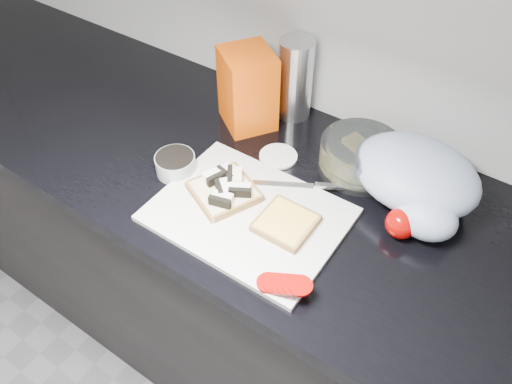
# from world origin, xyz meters

# --- Properties ---
(base_cabinet) EXTENTS (3.50, 0.60, 0.86)m
(base_cabinet) POSITION_xyz_m (0.00, 1.20, 0.43)
(base_cabinet) COLOR black
(base_cabinet) RESTS_ON ground
(countertop) EXTENTS (3.50, 0.64, 0.04)m
(countertop) POSITION_xyz_m (0.00, 1.20, 0.88)
(countertop) COLOR black
(countertop) RESTS_ON base_cabinet
(cutting_board) EXTENTS (0.40, 0.30, 0.01)m
(cutting_board) POSITION_xyz_m (-0.07, 1.08, 0.91)
(cutting_board) COLOR silver
(cutting_board) RESTS_ON countertop
(bread_left) EXTENTS (0.18, 0.18, 0.04)m
(bread_left) POSITION_xyz_m (-0.14, 1.10, 0.92)
(bread_left) COLOR beige
(bread_left) RESTS_ON cutting_board
(bread_right) EXTENTS (0.12, 0.12, 0.02)m
(bread_right) POSITION_xyz_m (0.02, 1.09, 0.92)
(bread_right) COLOR beige
(bread_right) RESTS_ON cutting_board
(tomato_slices) EXTENTS (0.12, 0.08, 0.02)m
(tomato_slices) POSITION_xyz_m (0.10, 0.96, 0.92)
(tomato_slices) COLOR #960603
(tomato_slices) RESTS_ON cutting_board
(knife) EXTENTS (0.19, 0.11, 0.01)m
(knife) POSITION_xyz_m (-0.00, 1.22, 0.92)
(knife) COLOR #B2B3B7
(knife) RESTS_ON cutting_board
(seed_tub) EXTENTS (0.09, 0.09, 0.05)m
(seed_tub) POSITION_xyz_m (-0.29, 1.10, 0.93)
(seed_tub) COLOR #9DA2A2
(seed_tub) RESTS_ON countertop
(tub_lid) EXTENTS (0.10, 0.10, 0.01)m
(tub_lid) POSITION_xyz_m (-0.12, 1.28, 0.90)
(tub_lid) COLOR silver
(tub_lid) RESTS_ON countertop
(glass_bowl) EXTENTS (0.19, 0.19, 0.08)m
(glass_bowl) POSITION_xyz_m (0.06, 1.35, 0.94)
(glass_bowl) COLOR silver
(glass_bowl) RESTS_ON countertop
(bread_bag) EXTENTS (0.17, 0.17, 0.20)m
(bread_bag) POSITION_xyz_m (-0.26, 1.35, 1.00)
(bread_bag) COLOR #E63803
(bread_bag) RESTS_ON countertop
(steel_canister) EXTENTS (0.09, 0.09, 0.21)m
(steel_canister) POSITION_xyz_m (-0.18, 1.45, 1.01)
(steel_canister) COLOR silver
(steel_canister) RESTS_ON countertop
(grocery_bag) EXTENTS (0.31, 0.28, 0.12)m
(grocery_bag) POSITION_xyz_m (0.20, 1.33, 0.96)
(grocery_bag) COLOR #A2ABC8
(grocery_bag) RESTS_ON countertop
(whole_tomatoes) EXTENTS (0.07, 0.07, 0.07)m
(whole_tomatoes) POSITION_xyz_m (0.22, 1.22, 0.93)
(whole_tomatoes) COLOR #960603
(whole_tomatoes) RESTS_ON countertop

